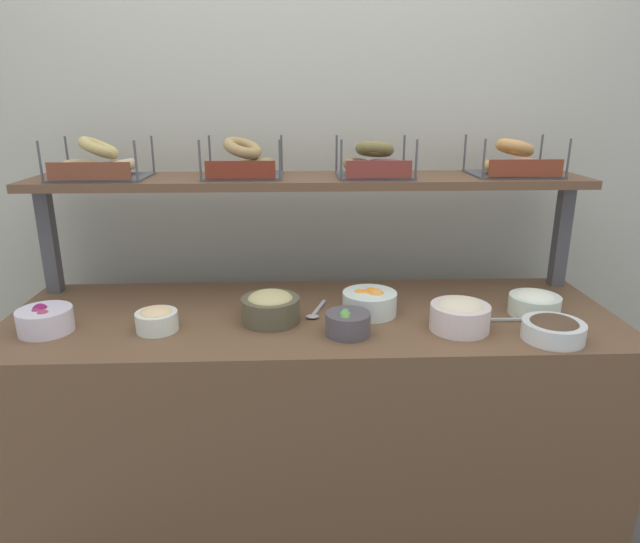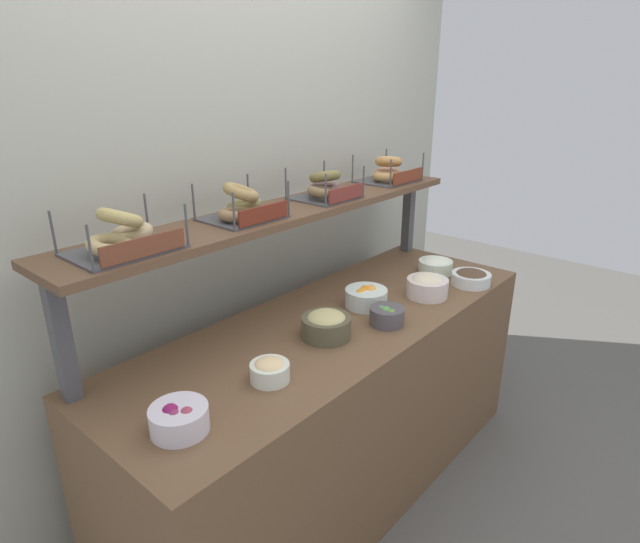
% 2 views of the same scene
% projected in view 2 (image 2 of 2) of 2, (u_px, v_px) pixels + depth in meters
% --- Properties ---
extents(ground_plane, '(8.00, 8.00, 0.00)m').
position_uv_depth(ground_plane, '(334.00, 483.00, 2.45)').
color(ground_plane, '#595651').
extents(back_wall, '(3.26, 0.06, 2.40)m').
position_uv_depth(back_wall, '(243.00, 215.00, 2.36)').
color(back_wall, '#B8B9A8').
rests_on(back_wall, ground_plane).
extents(deli_counter, '(2.06, 0.70, 0.85)m').
position_uv_depth(deli_counter, '(335.00, 407.00, 2.30)').
color(deli_counter, brown).
rests_on(deli_counter, ground_plane).
extents(shelf_riser_left, '(0.05, 0.05, 0.40)m').
position_uv_depth(shelf_riser_left, '(62.00, 341.00, 1.56)').
color(shelf_riser_left, '#4C4C51').
rests_on(shelf_riser_left, deli_counter).
extents(shelf_riser_right, '(0.05, 0.05, 0.40)m').
position_uv_depth(shelf_riser_right, '(408.00, 217.00, 2.93)').
color(shelf_riser_right, '#4C4C51').
rests_on(shelf_riser_right, deli_counter).
extents(upper_shelf, '(2.02, 0.32, 0.03)m').
position_uv_depth(upper_shelf, '(287.00, 211.00, 2.16)').
color(upper_shelf, brown).
rests_on(upper_shelf, shelf_riser_left).
extents(bowl_veggie_mix, '(0.14, 0.14, 0.08)m').
position_uv_depth(bowl_veggie_mix, '(387.00, 315.00, 2.10)').
color(bowl_veggie_mix, '#544F55').
rests_on(bowl_veggie_mix, deli_counter).
extents(bowl_hummus, '(0.19, 0.19, 0.11)m').
position_uv_depth(bowl_hummus, '(326.00, 324.00, 1.99)').
color(bowl_hummus, brown).
rests_on(bowl_hummus, deli_counter).
extents(bowl_egg_salad, '(0.13, 0.13, 0.08)m').
position_uv_depth(bowl_egg_salad, '(270.00, 370.00, 1.71)').
color(bowl_egg_salad, white).
rests_on(bowl_egg_salad, deli_counter).
extents(bowl_potato_salad, '(0.19, 0.19, 0.11)m').
position_uv_depth(bowl_potato_salad, '(427.00, 285.00, 2.36)').
color(bowl_potato_salad, silver).
rests_on(bowl_potato_salad, deli_counter).
extents(bowl_chocolate_spread, '(0.19, 0.19, 0.07)m').
position_uv_depth(bowl_chocolate_spread, '(471.00, 277.00, 2.50)').
color(bowl_chocolate_spread, silver).
rests_on(bowl_chocolate_spread, deli_counter).
extents(bowl_cream_cheese, '(0.17, 0.17, 0.08)m').
position_uv_depth(bowl_cream_cheese, '(435.00, 265.00, 2.64)').
color(bowl_cream_cheese, white).
rests_on(bowl_cream_cheese, deli_counter).
extents(bowl_beet_salad, '(0.17, 0.17, 0.09)m').
position_uv_depth(bowl_beet_salad, '(179.00, 419.00, 1.46)').
color(bowl_beet_salad, white).
rests_on(bowl_beet_salad, deli_counter).
extents(bowl_fruit_salad, '(0.18, 0.18, 0.09)m').
position_uv_depth(bowl_fruit_salad, '(366.00, 297.00, 2.26)').
color(bowl_fruit_salad, white).
rests_on(bowl_fruit_salad, deli_counter).
extents(serving_spoon_near_plate, '(0.08, 0.17, 0.01)m').
position_uv_depth(serving_spoon_near_plate, '(339.00, 318.00, 2.15)').
color(serving_spoon_near_plate, '#B7B7BC').
rests_on(serving_spoon_near_plate, deli_counter).
extents(serving_spoon_by_edge, '(0.18, 0.03, 0.01)m').
position_uv_depth(serving_spoon_by_edge, '(428.00, 284.00, 2.49)').
color(serving_spoon_by_edge, '#B7B7BC').
rests_on(serving_spoon_by_edge, deli_counter).
extents(bagel_basket_plain, '(0.32, 0.26, 0.15)m').
position_uv_depth(bagel_basket_plain, '(122.00, 236.00, 1.60)').
color(bagel_basket_plain, '#4C4C51').
rests_on(bagel_basket_plain, upper_shelf).
extents(bagel_basket_everything, '(0.28, 0.26, 0.15)m').
position_uv_depth(bagel_basket_everything, '(242.00, 207.00, 1.97)').
color(bagel_basket_everything, '#4C4C51').
rests_on(bagel_basket_everything, upper_shelf).
extents(bagel_basket_poppy, '(0.28, 0.26, 0.14)m').
position_uv_depth(bagel_basket_poppy, '(325.00, 188.00, 2.30)').
color(bagel_basket_poppy, '#4C4C51').
rests_on(bagel_basket_poppy, upper_shelf).
extents(bagel_basket_sesame, '(0.31, 0.26, 0.14)m').
position_uv_depth(bagel_basket_sesame, '(388.00, 173.00, 2.68)').
color(bagel_basket_sesame, '#4C4C51').
rests_on(bagel_basket_sesame, upper_shelf).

